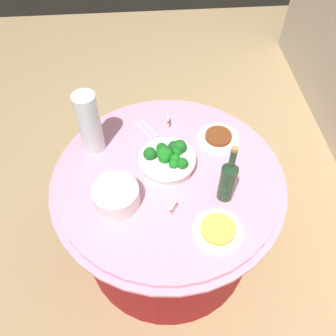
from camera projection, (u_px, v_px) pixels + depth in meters
ground_plane at (168, 243)px, 2.30m from camera, size 6.00×6.00×0.00m
buffet_table at (168, 213)px, 2.00m from camera, size 1.16×1.16×0.74m
broccoli_bowl at (168, 159)px, 1.71m from camera, size 0.28×0.28×0.12m
plate_stack at (116, 196)px, 1.58m from camera, size 0.21×0.21×0.10m
wine_bottle at (228, 179)px, 1.54m from camera, size 0.07×0.07×0.34m
decorative_fruit_vase at (90, 126)px, 1.71m from camera, size 0.11×0.11×0.34m
serving_tongs at (146, 128)px, 1.91m from camera, size 0.16×0.12×0.01m
food_plate_fried_egg at (218, 230)px, 1.51m from camera, size 0.22×0.22×0.04m
food_plate_stir_fry at (218, 137)px, 1.85m from camera, size 0.22×0.22×0.03m
label_placard_front at (168, 121)px, 1.90m from camera, size 0.05×0.01×0.05m
label_placard_mid at (173, 209)px, 1.56m from camera, size 0.05×0.03×0.05m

